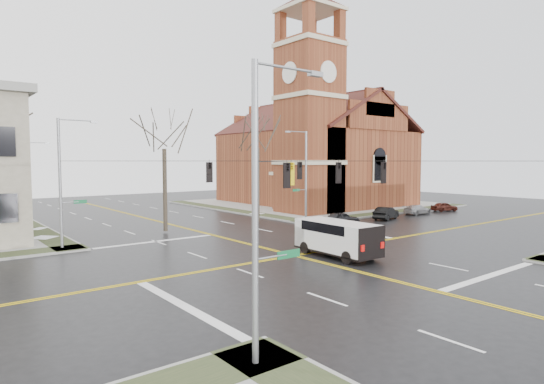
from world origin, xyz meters
TOP-DOWN VIEW (x-y plane):
  - ground at (0.00, 0.00)m, footprint 120.00×120.00m
  - sidewalks at (0.00, 0.00)m, footprint 80.00×80.00m
  - road_markings at (0.00, 0.00)m, footprint 100.00×100.00m
  - church at (24.76, 24.78)m, footprint 24.28×27.48m
  - signal_pole_ne at (11.32, 11.50)m, footprint 2.75×0.22m
  - signal_pole_nw at (-11.32, 11.50)m, footprint 2.75×0.22m
  - signal_pole_sw at (-11.32, -11.50)m, footprint 2.75×0.22m
  - span_wires at (0.00, 0.00)m, footprint 23.02×23.02m
  - traffic_signals at (-0.00, -0.67)m, footprint 8.21×8.26m
  - streetlight_north_a at (-10.65, 28.00)m, footprint 2.30×0.20m
  - cargo_van at (2.01, -1.67)m, footprint 2.52×6.07m
  - parked_car_a at (12.89, 7.91)m, footprint 3.91×2.04m
  - parked_car_b at (19.58, 7.80)m, footprint 4.30×2.55m
  - parked_car_c at (26.18, 8.47)m, footprint 3.85×1.69m
  - parked_car_d at (31.54, 8.30)m, footprint 3.58×2.38m
  - tree_nw_near at (-2.58, 13.98)m, footprint 4.00×4.00m
  - tree_ne at (7.39, 14.09)m, footprint 4.00×4.00m

SIDE VIEW (x-z plane):
  - ground at x=0.00m, z-range 0.00..0.00m
  - road_markings at x=0.00m, z-range 0.00..0.01m
  - sidewalks at x=0.00m, z-range -0.01..0.16m
  - parked_car_c at x=26.18m, z-range 0.00..1.10m
  - parked_car_d at x=31.54m, z-range 0.00..1.13m
  - parked_car_a at x=12.89m, z-range 0.00..1.27m
  - parked_car_b at x=19.58m, z-range 0.00..1.34m
  - cargo_van at x=2.01m, z-range 0.21..2.48m
  - streetlight_north_a at x=-10.65m, z-range 0.47..8.47m
  - signal_pole_ne at x=11.32m, z-range 0.45..9.45m
  - signal_pole_nw at x=-11.32m, z-range 0.45..9.45m
  - signal_pole_sw at x=-11.32m, z-range 0.45..9.45m
  - traffic_signals at x=0.00m, z-range 4.80..6.10m
  - span_wires at x=0.00m, z-range 6.18..6.22m
  - tree_nw_near at x=-2.58m, z-range 2.39..13.00m
  - tree_ne at x=7.39m, z-range 2.45..13.38m
  - church at x=24.76m, z-range -5.32..22.18m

